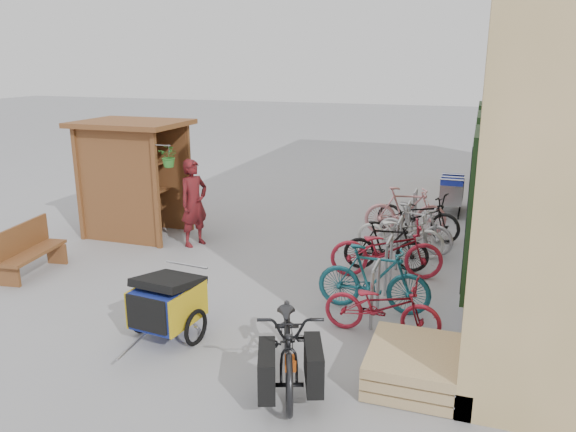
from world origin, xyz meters
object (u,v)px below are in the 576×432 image
(pallet_stack, at_px, (413,365))
(bike_6, at_px, (418,215))
(child_trailer, at_px, (167,302))
(bike_0, at_px, (382,306))
(bike_7, at_px, (406,211))
(shopping_carts, at_px, (452,189))
(cargo_bike, at_px, (289,340))
(person_kiosk, at_px, (194,203))
(bike_3, at_px, (386,246))
(bench, at_px, (29,249))
(bike_1, at_px, (374,279))
(bike_5, at_px, (415,228))
(bike_2, at_px, (386,250))
(kiosk, at_px, (130,162))
(bike_4, at_px, (400,233))

(pallet_stack, relative_size, bike_6, 0.65)
(pallet_stack, bearing_deg, child_trailer, 178.97)
(bike_0, height_order, bike_7, bike_7)
(shopping_carts, distance_m, bike_6, 2.41)
(pallet_stack, distance_m, bike_6, 5.63)
(shopping_carts, xyz_separation_m, bike_7, (-0.83, -2.22, -0.05))
(cargo_bike, relative_size, person_kiosk, 1.21)
(pallet_stack, height_order, child_trailer, child_trailer)
(bike_0, distance_m, bike_7, 4.69)
(bike_3, bearing_deg, bench, 103.64)
(person_kiosk, bearing_deg, cargo_bike, -116.84)
(pallet_stack, xyz_separation_m, bench, (-6.67, 1.31, 0.25))
(child_trailer, xyz_separation_m, bike_1, (2.44, 1.70, -0.01))
(cargo_bike, bearing_deg, bike_1, 55.33)
(bike_0, relative_size, bike_5, 1.02)
(shopping_carts, xyz_separation_m, bike_0, (-0.54, -6.90, -0.15))
(bike_5, bearing_deg, bike_2, -174.60)
(kiosk, bearing_deg, bike_2, -7.66)
(kiosk, height_order, bike_6, kiosk)
(bike_5, bearing_deg, bike_3, -179.84)
(person_kiosk, relative_size, bike_7, 1.02)
(cargo_bike, relative_size, bike_1, 1.26)
(cargo_bike, relative_size, bike_3, 1.41)
(bike_7, bearing_deg, bench, 114.36)
(bike_4, bearing_deg, bike_6, -3.74)
(bench, bearing_deg, bike_6, 26.88)
(kiosk, bearing_deg, bike_0, -26.31)
(kiosk, relative_size, shopping_carts, 1.68)
(bench, height_order, bike_7, bike_7)
(bike_7, bearing_deg, cargo_bike, 162.55)
(bench, height_order, person_kiosk, person_kiosk)
(bike_0, bearing_deg, pallet_stack, -149.78)
(cargo_bike, distance_m, bike_1, 2.27)
(kiosk, bearing_deg, person_kiosk, -7.91)
(kiosk, height_order, bike_5, kiosk)
(bench, height_order, bike_5, bike_5)
(bike_0, height_order, bike_5, bike_5)
(shopping_carts, bearing_deg, bike_4, -102.05)
(shopping_carts, height_order, bike_1, bike_1)
(cargo_bike, xyz_separation_m, bike_4, (0.59, 4.82, -0.08))
(shopping_carts, height_order, bike_2, bike_2)
(kiosk, relative_size, bike_0, 1.58)
(shopping_carts, distance_m, cargo_bike, 8.48)
(bike_1, bearing_deg, shopping_carts, -7.36)
(bike_0, xyz_separation_m, bike_2, (-0.28, 2.10, 0.08))
(bench, relative_size, person_kiosk, 0.84)
(person_kiosk, relative_size, bike_0, 1.10)
(bike_4, bearing_deg, bike_7, 8.40)
(bike_6, bearing_deg, bike_5, -159.41)
(bike_1, xyz_separation_m, bike_4, (0.02, 2.62, -0.07))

